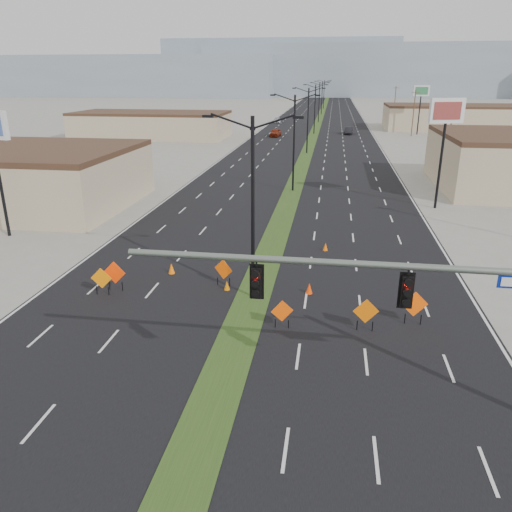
# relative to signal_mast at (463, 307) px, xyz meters

# --- Properties ---
(ground) EXTENTS (600.00, 600.00, 0.00)m
(ground) POSITION_rel_signal_mast_xyz_m (-8.56, -2.00, -4.79)
(ground) COLOR gray
(ground) RESTS_ON ground
(road_surface) EXTENTS (25.00, 400.00, 0.02)m
(road_surface) POSITION_rel_signal_mast_xyz_m (-8.56, 98.00, -4.79)
(road_surface) COLOR black
(road_surface) RESTS_ON ground
(median_strip) EXTENTS (2.00, 400.00, 0.04)m
(median_strip) POSITION_rel_signal_mast_xyz_m (-8.56, 98.00, -4.79)
(median_strip) COLOR #273F16
(median_strip) RESTS_ON ground
(building_sw_far) EXTENTS (30.00, 14.00, 4.50)m
(building_sw_far) POSITION_rel_signal_mast_xyz_m (-40.56, 83.00, -2.54)
(building_sw_far) COLOR tan
(building_sw_far) RESTS_ON ground
(building_se_far) EXTENTS (44.00, 16.00, 5.00)m
(building_se_far) POSITION_rel_signal_mast_xyz_m (29.44, 108.00, -2.29)
(building_se_far) COLOR tan
(building_se_far) RESTS_ON ground
(mesa_west) EXTENTS (180.00, 50.00, 22.00)m
(mesa_west) POSITION_rel_signal_mast_xyz_m (-128.56, 278.00, 6.21)
(mesa_west) COLOR gray
(mesa_west) RESTS_ON ground
(mesa_center) EXTENTS (220.00, 50.00, 28.00)m
(mesa_center) POSITION_rel_signal_mast_xyz_m (31.44, 298.00, 9.21)
(mesa_center) COLOR gray
(mesa_center) RESTS_ON ground
(mesa_backdrop) EXTENTS (140.00, 50.00, 32.00)m
(mesa_backdrop) POSITION_rel_signal_mast_xyz_m (-38.56, 318.00, 11.21)
(mesa_backdrop) COLOR gray
(mesa_backdrop) RESTS_ON ground
(signal_mast) EXTENTS (16.30, 0.60, 8.00)m
(signal_mast) POSITION_rel_signal_mast_xyz_m (0.00, 0.00, 0.00)
(signal_mast) COLOR slate
(signal_mast) RESTS_ON ground
(streetlight_0) EXTENTS (5.15, 0.24, 10.02)m
(streetlight_0) POSITION_rel_signal_mast_xyz_m (-8.56, 10.00, 0.63)
(streetlight_0) COLOR black
(streetlight_0) RESTS_ON ground
(streetlight_1) EXTENTS (5.15, 0.24, 10.02)m
(streetlight_1) POSITION_rel_signal_mast_xyz_m (-8.56, 38.00, 0.63)
(streetlight_1) COLOR black
(streetlight_1) RESTS_ON ground
(streetlight_2) EXTENTS (5.15, 0.24, 10.02)m
(streetlight_2) POSITION_rel_signal_mast_xyz_m (-8.56, 66.00, 0.63)
(streetlight_2) COLOR black
(streetlight_2) RESTS_ON ground
(streetlight_3) EXTENTS (5.15, 0.24, 10.02)m
(streetlight_3) POSITION_rel_signal_mast_xyz_m (-8.56, 94.00, 0.63)
(streetlight_3) COLOR black
(streetlight_3) RESTS_ON ground
(streetlight_4) EXTENTS (5.15, 0.24, 10.02)m
(streetlight_4) POSITION_rel_signal_mast_xyz_m (-8.56, 122.00, 0.63)
(streetlight_4) COLOR black
(streetlight_4) RESTS_ON ground
(streetlight_5) EXTENTS (5.15, 0.24, 10.02)m
(streetlight_5) POSITION_rel_signal_mast_xyz_m (-8.56, 150.00, 0.63)
(streetlight_5) COLOR black
(streetlight_5) RESTS_ON ground
(streetlight_6) EXTENTS (5.15, 0.24, 10.02)m
(streetlight_6) POSITION_rel_signal_mast_xyz_m (-8.56, 178.00, 0.63)
(streetlight_6) COLOR black
(streetlight_6) RESTS_ON ground
(utility_pole_1) EXTENTS (1.60, 0.20, 9.00)m
(utility_pole_1) POSITION_rel_signal_mast_xyz_m (11.44, 58.00, -0.12)
(utility_pole_1) COLOR #4C3823
(utility_pole_1) RESTS_ON ground
(utility_pole_2) EXTENTS (1.60, 0.20, 9.00)m
(utility_pole_2) POSITION_rel_signal_mast_xyz_m (11.44, 93.00, -0.12)
(utility_pole_2) COLOR #4C3823
(utility_pole_2) RESTS_ON ground
(utility_pole_3) EXTENTS (1.60, 0.20, 9.00)m
(utility_pole_3) POSITION_rel_signal_mast_xyz_m (11.44, 128.00, -0.12)
(utility_pole_3) COLOR #4C3823
(utility_pole_3) RESTS_ON ground
(car_left) EXTENTS (2.24, 4.79, 1.58)m
(car_left) POSITION_rel_signal_mast_xyz_m (-16.16, 88.12, -4.00)
(car_left) COLOR maroon
(car_left) RESTS_ON ground
(car_mid) EXTENTS (1.96, 4.54, 1.45)m
(car_mid) POSITION_rel_signal_mast_xyz_m (-1.28, 94.60, -4.07)
(car_mid) COLOR black
(car_mid) RESTS_ON ground
(car_far) EXTENTS (2.19, 4.54, 1.28)m
(car_far) POSITION_rel_signal_mast_xyz_m (-19.16, 118.86, -4.15)
(car_far) COLOR #AEB2B8
(car_far) RESTS_ON ground
(construction_sign_0) EXTENTS (1.36, 0.15, 1.82)m
(construction_sign_0) POSITION_rel_signal_mast_xyz_m (-16.65, 9.73, -3.72)
(construction_sign_0) COLOR #FF3C05
(construction_sign_0) RESTS_ON ground
(construction_sign_1) EXTENTS (1.24, 0.12, 1.65)m
(construction_sign_1) POSITION_rel_signal_mast_xyz_m (-17.16, 9.05, -3.82)
(construction_sign_1) COLOR orange
(construction_sign_1) RESTS_ON ground
(construction_sign_2) EXTENTS (1.17, 0.53, 1.67)m
(construction_sign_2) POSITION_rel_signal_mast_xyz_m (-10.56, 11.39, -3.81)
(construction_sign_2) COLOR #F15205
(construction_sign_2) RESTS_ON ground
(construction_sign_3) EXTENTS (1.09, 0.42, 1.52)m
(construction_sign_3) POSITION_rel_signal_mast_xyz_m (-6.56, 6.57, -3.90)
(construction_sign_3) COLOR #EA4A04
(construction_sign_3) RESTS_ON ground
(construction_sign_4) EXTENTS (1.34, 0.23, 1.80)m
(construction_sign_4) POSITION_rel_signal_mast_xyz_m (-0.03, 7.98, -3.73)
(construction_sign_4) COLOR #FD5105
(construction_sign_4) RESTS_ON ground
(construction_sign_5) EXTENTS (1.27, 0.22, 1.71)m
(construction_sign_5) POSITION_rel_signal_mast_xyz_m (-2.47, 6.92, -3.79)
(construction_sign_5) COLOR #D95C04
(construction_sign_5) RESTS_ON ground
(cone_0) EXTENTS (0.45, 0.45, 0.58)m
(cone_0) POSITION_rel_signal_mast_xyz_m (-10.22, 10.76, -4.50)
(cone_0) COLOR orange
(cone_0) RESTS_ON ground
(cone_1) EXTENTS (0.41, 0.41, 0.66)m
(cone_1) POSITION_rel_signal_mast_xyz_m (-5.41, 10.97, -4.46)
(cone_1) COLOR #F94005
(cone_1) RESTS_ON ground
(cone_2) EXTENTS (0.37, 0.37, 0.59)m
(cone_2) POSITION_rel_signal_mast_xyz_m (-4.64, 18.68, -4.50)
(cone_2) COLOR #FF6805
(cone_2) RESTS_ON ground
(cone_3) EXTENTS (0.55, 0.55, 0.69)m
(cone_3) POSITION_rel_signal_mast_xyz_m (-14.23, 12.77, -4.45)
(cone_3) COLOR #FE6F05
(cone_3) RESTS_ON ground
(pole_sign_east_near) EXTENTS (3.21, 1.33, 10.00)m
(pole_sign_east_near) POSITION_rel_signal_mast_xyz_m (5.44, 32.59, 3.40)
(pole_sign_east_near) COLOR black
(pole_sign_east_near) RESTS_ON ground
(pole_sign_east_far) EXTENTS (3.24, 0.58, 9.87)m
(pole_sign_east_far) POSITION_rel_signal_mast_xyz_m (13.08, 96.36, 3.29)
(pole_sign_east_far) COLOR black
(pole_sign_east_far) RESTS_ON ground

